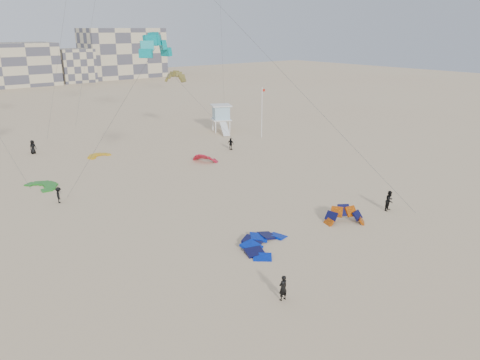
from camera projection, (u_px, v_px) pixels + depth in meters
ground at (295, 279)px, 31.45m from camera, size 320.00×320.00×0.00m
kite_ground_blue at (264, 246)px, 36.18m from camera, size 6.46×6.55×1.68m
kite_ground_orange at (344, 223)px, 40.48m from camera, size 4.73×4.72×3.44m
kite_ground_green at (42, 187)px, 49.61m from camera, size 4.67×4.50×0.64m
kite_ground_red_far at (205, 161)px, 59.01m from camera, size 4.32×4.25×3.06m
kite_ground_yellow at (99, 156)px, 61.31m from camera, size 3.38×3.51×0.66m
kitesurfer_main at (283, 288)px, 28.75m from camera, size 0.63×0.43×1.68m
kitesurfer_b at (390, 201)px, 42.95m from camera, size 1.02×0.85×1.89m
kitesurfer_c at (59, 195)px, 44.86m from camera, size 0.82×1.13×1.57m
kitesurfer_d at (231, 144)px, 64.43m from camera, size 0.72×1.07×1.68m
kitesurfer_e at (33, 147)px, 62.38m from camera, size 1.04×0.82×1.86m
kitesurfer_f at (224, 111)px, 89.46m from camera, size 0.58×1.57×1.67m
kite_fly_teal_a at (155, 48)px, 37.94m from camera, size 8.69×9.35×14.71m
kite_fly_olive at (175, 78)px, 67.97m from camera, size 5.28×12.52×9.51m
lifeguard_tower_near at (221, 118)px, 75.60m from camera, size 4.04×6.44×4.31m
flagpole at (262, 111)px, 70.74m from camera, size 0.62×0.10×7.66m
condo_east at (123, 53)px, 156.76m from camera, size 26.00×14.00×16.00m
condo_fill_right at (75, 66)px, 144.05m from camera, size 10.00×10.00×10.00m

